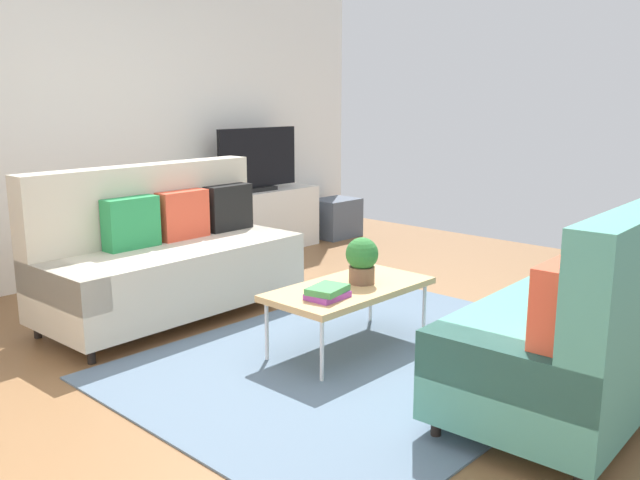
# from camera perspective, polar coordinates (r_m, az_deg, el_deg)

# --- Properties ---
(ground_plane) EXTENTS (7.68, 7.68, 0.00)m
(ground_plane) POSITION_cam_1_polar(r_m,az_deg,el_deg) (4.37, 0.77, -9.32)
(ground_plane) COLOR brown
(wall_far) EXTENTS (6.40, 0.12, 2.90)m
(wall_far) POSITION_cam_1_polar(r_m,az_deg,el_deg) (6.31, -18.60, 10.16)
(wall_far) COLOR white
(wall_far) RESTS_ON ground_plane
(area_rug) EXTENTS (2.90, 2.20, 0.01)m
(area_rug) POSITION_cam_1_polar(r_m,az_deg,el_deg) (4.24, 4.08, -9.92)
(area_rug) COLOR slate
(area_rug) RESTS_ON ground_plane
(couch_beige) EXTENTS (1.93, 0.90, 1.10)m
(couch_beige) POSITION_cam_1_polar(r_m,az_deg,el_deg) (5.05, -12.78, -1.30)
(couch_beige) COLOR beige
(couch_beige) RESTS_ON ground_plane
(couch_green) EXTENTS (1.94, 0.94, 1.10)m
(couch_green) POSITION_cam_1_polar(r_m,az_deg,el_deg) (3.80, 22.06, -6.42)
(couch_green) COLOR teal
(couch_green) RESTS_ON ground_plane
(coffee_table) EXTENTS (1.10, 0.56, 0.42)m
(coffee_table) POSITION_cam_1_polar(r_m,az_deg,el_deg) (4.27, 2.50, -4.25)
(coffee_table) COLOR tan
(coffee_table) RESTS_ON ground_plane
(tv_console) EXTENTS (1.40, 0.44, 0.64)m
(tv_console) POSITION_cam_1_polar(r_m,az_deg,el_deg) (7.05, -5.28, 1.62)
(tv_console) COLOR silver
(tv_console) RESTS_ON ground_plane
(tv) EXTENTS (1.00, 0.20, 0.64)m
(tv) POSITION_cam_1_polar(r_m,az_deg,el_deg) (6.95, -5.27, 6.73)
(tv) COLOR black
(tv) RESTS_ON tv_console
(storage_trunk) EXTENTS (0.52, 0.40, 0.44)m
(storage_trunk) POSITION_cam_1_polar(r_m,az_deg,el_deg) (7.76, 1.32, 1.88)
(storage_trunk) COLOR #4C5666
(storage_trunk) RESTS_ON ground_plane
(potted_plant) EXTENTS (0.21, 0.21, 0.30)m
(potted_plant) POSITION_cam_1_polar(r_m,az_deg,el_deg) (4.30, 3.56, -1.61)
(potted_plant) COLOR brown
(potted_plant) RESTS_ON coffee_table
(table_book_0) EXTENTS (0.25, 0.19, 0.04)m
(table_book_0) POSITION_cam_1_polar(r_m,az_deg,el_deg) (4.00, 0.63, -4.71)
(table_book_0) COLOR purple
(table_book_0) RESTS_ON coffee_table
(table_book_1) EXTENTS (0.27, 0.23, 0.04)m
(table_book_1) POSITION_cam_1_polar(r_m,az_deg,el_deg) (3.99, 0.63, -4.20)
(table_book_1) COLOR #3F8C4C
(table_book_1) RESTS_ON table_book_0
(vase_0) EXTENTS (0.09, 0.09, 0.15)m
(vase_0) POSITION_cam_1_polar(r_m,az_deg,el_deg) (6.66, -9.38, 4.34)
(vase_0) COLOR #33B29E
(vase_0) RESTS_ON tv_console
(bottle_0) EXTENTS (0.05, 0.05, 0.17)m
(bottle_0) POSITION_cam_1_polar(r_m,az_deg,el_deg) (6.68, -7.88, 4.50)
(bottle_0) COLOR gold
(bottle_0) RESTS_ON tv_console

